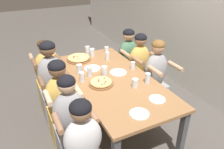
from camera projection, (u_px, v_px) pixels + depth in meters
ground_plane at (112, 122)px, 3.24m from camera, size 18.00×18.00×0.00m
restaurant_back_panel at (216, 1)px, 3.14m from camera, size 10.00×0.06×3.20m
dining_table at (112, 83)px, 2.93m from camera, size 2.02×0.97×0.74m
pizza_board_main at (101, 83)px, 2.73m from camera, size 0.31×0.31×0.05m
pizza_board_second at (79, 58)px, 3.39m from camera, size 0.37×0.37×0.06m
empty_plate_a at (139, 114)px, 2.21m from camera, size 0.20×0.20×0.02m
empty_plate_b at (157, 99)px, 2.44m from camera, size 0.19×0.19×0.02m
empty_plate_c at (92, 68)px, 3.13m from camera, size 0.24×0.24×0.02m
empty_plate_d at (118, 72)px, 3.02m from camera, size 0.23×0.23×0.02m
cocktail_glass_blue at (107, 50)px, 3.66m from camera, size 0.08×0.08×0.12m
drinking_glass_a at (107, 57)px, 3.38m from camera, size 0.06×0.06×0.13m
drinking_glass_b at (135, 83)px, 2.66m from camera, size 0.08×0.08×0.11m
drinking_glass_c at (82, 78)px, 2.78m from camera, size 0.07×0.07×0.13m
drinking_glass_d at (148, 78)px, 2.75m from camera, size 0.07×0.07×0.13m
drinking_glass_e at (79, 70)px, 2.98m from camera, size 0.08×0.08×0.13m
drinking_glass_f at (90, 72)px, 2.91m from camera, size 0.07×0.07×0.13m
drinking_glass_g at (92, 53)px, 3.52m from camera, size 0.08×0.08×0.13m
drinking_glass_h at (133, 66)px, 3.11m from camera, size 0.07×0.07×0.11m
drinking_glass_i at (104, 72)px, 2.92m from camera, size 0.08×0.08×0.14m
drinking_glass_j at (88, 50)px, 3.59m from camera, size 0.08×0.08×0.14m
diner_near_midleft at (53, 85)px, 3.06m from camera, size 0.51×0.40×1.22m
diner_near_center at (62, 106)px, 2.71m from camera, size 0.51×0.40×1.14m
diner_far_midleft at (139, 70)px, 3.61m from camera, size 0.51×0.40×1.13m
diner_far_center at (155, 81)px, 3.25m from camera, size 0.51×0.40×1.17m
diner_far_left at (128, 62)px, 3.91m from camera, size 0.51×0.40×1.11m
diner_near_midright at (71, 125)px, 2.41m from camera, size 0.51×0.40×1.14m
diner_near_left at (49, 79)px, 3.34m from camera, size 0.51×0.40×1.13m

